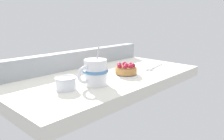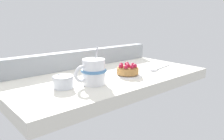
# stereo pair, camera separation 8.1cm
# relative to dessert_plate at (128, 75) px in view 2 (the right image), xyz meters

# --- Properties ---
(ground_plane) EXTENTS (0.81, 0.42, 0.04)m
(ground_plane) POSITION_rel_dessert_plate_xyz_m (-0.05, 0.06, -0.02)
(ground_plane) COLOR silver
(window_rail_back) EXTENTS (0.79, 0.05, 0.08)m
(window_rail_back) POSITION_rel_dessert_plate_xyz_m (-0.05, 0.25, 0.03)
(window_rail_back) COLOR #9EA3A8
(window_rail_back) RESTS_ON ground_plane
(dessert_plate) EXTENTS (0.12, 0.12, 0.01)m
(dessert_plate) POSITION_rel_dessert_plate_xyz_m (0.00, 0.00, 0.00)
(dessert_plate) COLOR white
(dessert_plate) RESTS_ON ground_plane
(raspberry_tart) EXTENTS (0.08, 0.08, 0.04)m
(raspberry_tart) POSITION_rel_dessert_plate_xyz_m (-0.00, 0.00, 0.02)
(raspberry_tart) COLOR #B77F42
(raspberry_tart) RESTS_ON dessert_plate
(coffee_mug) EXTENTS (0.12, 0.09, 0.13)m
(coffee_mug) POSITION_rel_dessert_plate_xyz_m (-0.17, -0.01, 0.04)
(coffee_mug) COLOR white
(coffee_mug) RESTS_ON ground_plane
(dessert_fork) EXTENTS (0.16, 0.04, 0.01)m
(dessert_fork) POSITION_rel_dessert_plate_xyz_m (0.20, -0.01, -0.00)
(dessert_fork) COLOR #B7B7BC
(dessert_fork) RESTS_ON ground_plane
(sugar_bowl) EXTENTS (0.07, 0.07, 0.04)m
(sugar_bowl) POSITION_rel_dessert_plate_xyz_m (-0.27, 0.02, 0.02)
(sugar_bowl) COLOR silver
(sugar_bowl) RESTS_ON ground_plane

